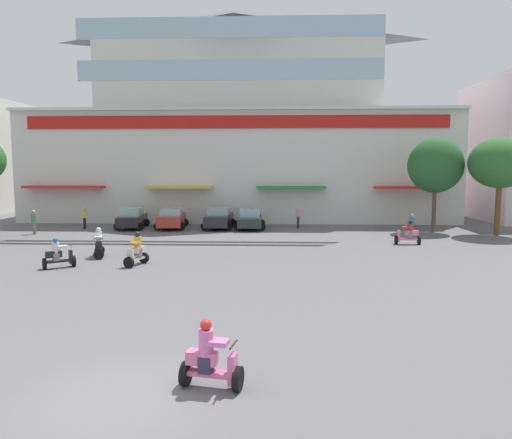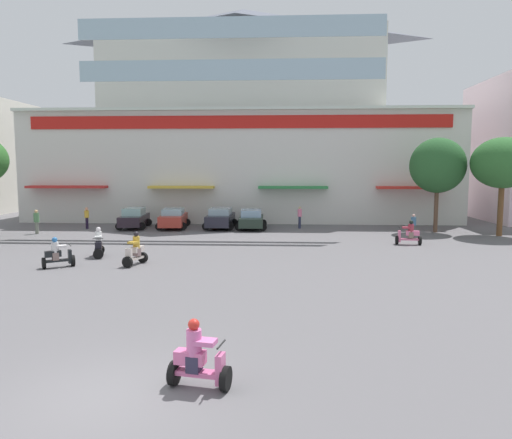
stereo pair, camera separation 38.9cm
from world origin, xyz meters
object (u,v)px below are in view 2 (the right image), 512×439
(parked_car_3, at_px, (251,219))
(pedestrian_0, at_px, (87,216))
(scooter_rider_5, at_px, (99,245))
(scooter_rider_6, at_px, (58,255))
(parked_car_1, at_px, (173,218))
(pedestrian_1, at_px, (36,220))
(parked_car_2, at_px, (221,218))
(pedestrian_3, at_px, (413,225))
(scooter_rider_2, at_px, (135,251))
(scooter_rider_8, at_px, (409,234))
(pedestrian_2, at_px, (300,216))
(parked_car_0, at_px, (134,218))
(plaza_tree_3, at_px, (503,163))
(plaza_tree_1, at_px, (438,166))
(scooter_rider_4, at_px, (198,360))

(parked_car_3, bearing_deg, pedestrian_0, -177.39)
(scooter_rider_5, bearing_deg, scooter_rider_6, -107.95)
(scooter_rider_5, relative_size, pedestrian_0, 0.95)
(scooter_rider_6, bearing_deg, scooter_rider_5, 72.05)
(parked_car_1, height_order, pedestrian_1, pedestrian_1)
(parked_car_2, bearing_deg, pedestrian_3, -19.95)
(scooter_rider_2, relative_size, scooter_rider_8, 1.05)
(pedestrian_2, bearing_deg, scooter_rider_8, -49.89)
(pedestrian_0, bearing_deg, parked_car_0, 9.38)
(pedestrian_0, distance_m, pedestrian_2, 16.20)
(parked_car_2, height_order, pedestrian_2, pedestrian_2)
(plaza_tree_3, distance_m, pedestrian_1, 32.25)
(parked_car_0, distance_m, parked_car_2, 6.64)
(scooter_rider_2, distance_m, scooter_rider_5, 3.27)
(pedestrian_1, height_order, pedestrian_2, pedestrian_1)
(parked_car_3, xyz_separation_m, pedestrian_3, (10.87, -4.53, 0.19))
(parked_car_1, relative_size, parked_car_3, 1.06)
(plaza_tree_3, height_order, scooter_rider_8, plaza_tree_3)
(plaza_tree_3, bearing_deg, pedestrian_3, -164.57)
(plaza_tree_1, xyz_separation_m, scooter_rider_5, (-20.59, -10.68, -4.13))
(scooter_rider_4, xyz_separation_m, scooter_rider_6, (-8.67, 11.86, -0.02))
(parked_car_3, bearing_deg, scooter_rider_2, -108.68)
(scooter_rider_8, distance_m, pedestrian_3, 2.61)
(scooter_rider_2, distance_m, scooter_rider_4, 13.63)
(parked_car_2, distance_m, parked_car_3, 2.41)
(parked_car_3, height_order, scooter_rider_8, scooter_rider_8)
(parked_car_0, distance_m, pedestrian_2, 12.70)
(scooter_rider_2, height_order, scooter_rider_6, scooter_rider_2)
(parked_car_0, height_order, parked_car_1, parked_car_0)
(scooter_rider_8, bearing_deg, scooter_rider_5, -164.24)
(plaza_tree_1, relative_size, pedestrian_2, 4.00)
(scooter_rider_4, bearing_deg, parked_car_1, 103.84)
(plaza_tree_1, height_order, parked_car_2, plaza_tree_1)
(scooter_rider_6, bearing_deg, pedestrian_0, 107.32)
(plaza_tree_1, relative_size, scooter_rider_5, 4.33)
(plaza_tree_1, distance_m, scooter_rider_8, 7.91)
(plaza_tree_1, height_order, pedestrian_0, plaza_tree_1)
(scooter_rider_6, height_order, pedestrian_1, pedestrian_1)
(parked_car_3, height_order, pedestrian_1, pedestrian_1)
(pedestrian_1, bearing_deg, scooter_rider_6, -58.60)
(plaza_tree_3, xyz_separation_m, pedestrian_3, (-6.25, -1.72, -4.00))
(parked_car_1, height_order, parked_car_3, parked_car_1)
(pedestrian_3, bearing_deg, pedestrian_1, 177.75)
(plaza_tree_3, xyz_separation_m, pedestrian_0, (-29.61, 2.23, -3.99))
(parked_car_1, bearing_deg, parked_car_3, -0.68)
(scooter_rider_4, bearing_deg, scooter_rider_8, 64.16)
(scooter_rider_8, bearing_deg, pedestrian_0, 164.14)
(plaza_tree_3, distance_m, scooter_rider_2, 24.80)
(scooter_rider_2, distance_m, scooter_rider_8, 16.18)
(plaza_tree_3, height_order, parked_car_0, plaza_tree_3)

